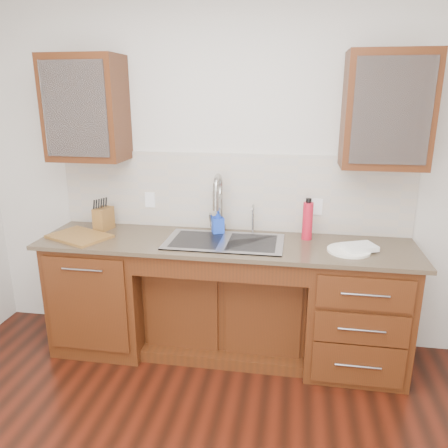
% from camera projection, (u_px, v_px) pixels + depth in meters
% --- Properties ---
extents(wall_back, '(4.00, 0.10, 2.70)m').
position_uv_depth(wall_back, '(233.00, 172.00, 3.36)').
color(wall_back, silver).
rests_on(wall_back, ground).
extents(base_cabinet_left, '(0.70, 0.62, 0.88)m').
position_uv_depth(base_cabinet_left, '(106.00, 291.00, 3.44)').
color(base_cabinet_left, '#593014').
rests_on(base_cabinet_left, ground).
extents(base_cabinet_center, '(1.20, 0.44, 0.70)m').
position_uv_depth(base_cabinet_center, '(227.00, 305.00, 3.40)').
color(base_cabinet_center, '#593014').
rests_on(base_cabinet_center, ground).
extents(base_cabinet_right, '(0.70, 0.62, 0.88)m').
position_uv_depth(base_cabinet_right, '(355.00, 310.00, 3.14)').
color(base_cabinet_right, '#593014').
rests_on(base_cabinet_right, ground).
extents(countertop, '(2.70, 0.65, 0.03)m').
position_uv_depth(countertop, '(225.00, 244.00, 3.14)').
color(countertop, '#84705B').
rests_on(countertop, base_cabinet_left).
extents(backsplash, '(2.70, 0.02, 0.59)m').
position_uv_depth(backsplash, '(231.00, 192.00, 3.35)').
color(backsplash, beige).
rests_on(backsplash, wall_back).
extents(sink, '(0.84, 0.46, 0.19)m').
position_uv_depth(sink, '(224.00, 253.00, 3.15)').
color(sink, '#9E9EA5').
rests_on(sink, countertop).
extents(faucet, '(0.04, 0.04, 0.40)m').
position_uv_depth(faucet, '(220.00, 207.00, 3.29)').
color(faucet, '#999993').
rests_on(faucet, countertop).
extents(filter_tap, '(0.02, 0.02, 0.24)m').
position_uv_depth(filter_tap, '(253.00, 218.00, 3.29)').
color(filter_tap, '#999993').
rests_on(filter_tap, countertop).
extents(upper_cabinet_left, '(0.55, 0.34, 0.75)m').
position_uv_depth(upper_cabinet_left, '(86.00, 109.00, 3.18)').
color(upper_cabinet_left, '#593014').
rests_on(upper_cabinet_left, wall_back).
extents(upper_cabinet_right, '(0.55, 0.34, 0.75)m').
position_uv_depth(upper_cabinet_right, '(387.00, 111.00, 2.85)').
color(upper_cabinet_right, '#593014').
rests_on(upper_cabinet_right, wall_back).
extents(outlet_left, '(0.08, 0.01, 0.12)m').
position_uv_depth(outlet_left, '(150.00, 200.00, 3.46)').
color(outlet_left, white).
rests_on(outlet_left, backsplash).
extents(outlet_right, '(0.08, 0.01, 0.12)m').
position_uv_depth(outlet_right, '(317.00, 207.00, 3.26)').
color(outlet_right, white).
rests_on(outlet_right, backsplash).
extents(soap_bottle, '(0.11, 0.11, 0.19)m').
position_uv_depth(soap_bottle, '(218.00, 222.00, 3.29)').
color(soap_bottle, blue).
rests_on(soap_bottle, countertop).
extents(water_bottle, '(0.09, 0.09, 0.28)m').
position_uv_depth(water_bottle, '(308.00, 221.00, 3.15)').
color(water_bottle, red).
rests_on(water_bottle, countertop).
extents(plate, '(0.31, 0.31, 0.02)m').
position_uv_depth(plate, '(349.00, 250.00, 2.94)').
color(plate, white).
rests_on(plate, countertop).
extents(dish_towel, '(0.25, 0.22, 0.03)m').
position_uv_depth(dish_towel, '(359.00, 247.00, 2.93)').
color(dish_towel, white).
rests_on(dish_towel, plate).
extents(knife_block, '(0.13, 0.17, 0.17)m').
position_uv_depth(knife_block, '(104.00, 219.00, 3.39)').
color(knife_block, brown).
rests_on(knife_block, countertop).
extents(cutting_board, '(0.51, 0.45, 0.02)m').
position_uv_depth(cutting_board, '(79.00, 236.00, 3.22)').
color(cutting_board, '#966328').
rests_on(cutting_board, countertop).
extents(cup_left_a, '(0.13, 0.13, 0.09)m').
position_uv_depth(cup_left_a, '(74.00, 116.00, 3.21)').
color(cup_left_a, silver).
rests_on(cup_left_a, upper_cabinet_left).
extents(cup_left_b, '(0.14, 0.14, 0.10)m').
position_uv_depth(cup_left_b, '(101.00, 116.00, 3.18)').
color(cup_left_b, white).
rests_on(cup_left_b, upper_cabinet_left).
extents(cup_right_a, '(0.15, 0.15, 0.09)m').
position_uv_depth(cup_right_a, '(373.00, 119.00, 2.88)').
color(cup_right_a, white).
rests_on(cup_right_a, upper_cabinet_right).
extents(cup_right_b, '(0.13, 0.13, 0.10)m').
position_uv_depth(cup_right_b, '(399.00, 119.00, 2.85)').
color(cup_right_b, silver).
rests_on(cup_right_b, upper_cabinet_right).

